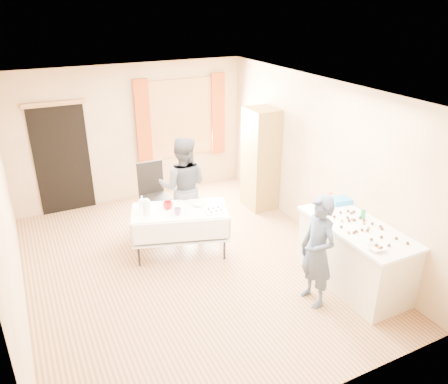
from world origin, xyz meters
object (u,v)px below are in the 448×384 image
cabinet (260,159)px  chair (155,206)px  counter (354,255)px  girl (317,252)px  woman (183,187)px  party_table (180,227)px

cabinet → chair: bearing=174.6°
counter → girl: (-0.73, -0.09, 0.30)m
chair → woman: woman is taller
party_table → woman: woman is taller
chair → woman: bearing=-58.5°
party_table → woman: 0.76m
party_table → girl: size_ratio=1.06×
cabinet → party_table: 2.21m
cabinet → counter: cabinet is taller
party_table → chair: bearing=110.0°
cabinet → counter: 2.77m
chair → girl: 3.24m
cabinet → counter: (-0.10, -2.72, -0.49)m
counter → party_table: counter is taller
counter → woman: 2.87m
counter → party_table: size_ratio=1.04×
girl → woman: 2.60m
chair → woman: 0.81m
party_table → girl: 2.22m
cabinet → woman: bearing=-168.3°
party_table → chair: chair is taller
counter → chair: 3.47m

